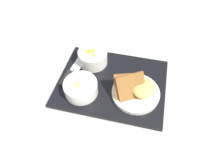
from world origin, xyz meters
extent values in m
plane|color=#ADA89E|center=(0.00, 0.00, 0.00)|extent=(4.00, 4.00, 0.00)
cube|color=black|center=(0.00, 0.00, 0.01)|extent=(0.42, 0.33, 0.01)
cylinder|color=silver|center=(-0.10, 0.09, 0.04)|extent=(0.12, 0.12, 0.06)
torus|color=silver|center=(-0.10, 0.09, 0.07)|extent=(0.12, 0.12, 0.01)
cylinder|color=#8EBC6B|center=(-0.08, 0.09, 0.07)|extent=(0.06, 0.06, 0.02)
cylinder|color=#8EBC6B|center=(-0.11, 0.06, 0.07)|extent=(0.05, 0.05, 0.01)
cylinder|color=#8EBC6B|center=(-0.13, 0.09, 0.07)|extent=(0.06, 0.06, 0.02)
cube|color=orange|center=(-0.12, 0.08, 0.07)|extent=(0.02, 0.02, 0.02)
cube|color=orange|center=(-0.10, 0.09, 0.07)|extent=(0.03, 0.03, 0.01)
cube|color=orange|center=(-0.09, 0.07, 0.07)|extent=(0.02, 0.02, 0.01)
cube|color=orange|center=(-0.11, 0.08, 0.07)|extent=(0.02, 0.02, 0.01)
cylinder|color=silver|center=(-0.10, -0.07, 0.04)|extent=(0.12, 0.12, 0.05)
torus|color=silver|center=(-0.10, -0.07, 0.06)|extent=(0.13, 0.13, 0.01)
cylinder|color=#C67F3D|center=(-0.10, -0.07, 0.05)|extent=(0.11, 0.11, 0.03)
cube|color=#E5A356|center=(-0.11, -0.08, 0.06)|extent=(0.03, 0.03, 0.02)
cylinder|color=silver|center=(0.10, -0.04, 0.02)|extent=(0.18, 0.18, 0.02)
ellipsoid|color=#EAB756|center=(0.13, -0.03, 0.05)|extent=(0.11, 0.11, 0.04)
cube|color=brown|center=(0.07, -0.05, 0.06)|extent=(0.12, 0.10, 0.09)
cube|color=brown|center=(0.08, -0.05, 0.06)|extent=(0.13, 0.12, 0.09)
cube|color=silver|center=(-0.17, 0.07, 0.01)|extent=(0.03, 0.12, 0.00)
cube|color=black|center=(-0.18, -0.03, 0.02)|extent=(0.02, 0.08, 0.02)
ellipsoid|color=silver|center=(-0.16, 0.04, 0.02)|extent=(0.03, 0.06, 0.01)
cube|color=silver|center=(-0.16, -0.03, 0.02)|extent=(0.01, 0.10, 0.01)
camera|label=1|loc=(0.11, -0.47, 0.64)|focal=32.00mm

